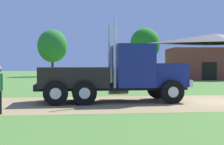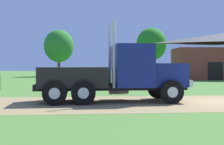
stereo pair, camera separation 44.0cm
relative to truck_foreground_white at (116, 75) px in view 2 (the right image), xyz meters
The scene contains 6 objects.
ground_plane 5.26m from the truck_foreground_white, ahead, with size 200.00×200.00×0.00m, color #4C7A31.
dirt_track 5.26m from the truck_foreground_white, ahead, with size 120.00×6.48×0.01m, color #947E53.
truck_foreground_white is the anchor object (origin of this frame).
shed_building 29.06m from the truck_foreground_white, 55.71° to the left, with size 13.15×6.70×5.94m.
tree_left 38.77m from the truck_foreground_white, 98.18° to the left, with size 4.93×4.93×7.78m.
tree_mid 40.91m from the truck_foreground_white, 75.08° to the left, with size 5.25×5.25×8.43m.
Camera 2 is at (-6.69, -14.58, 1.73)m, focal length 50.71 mm.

